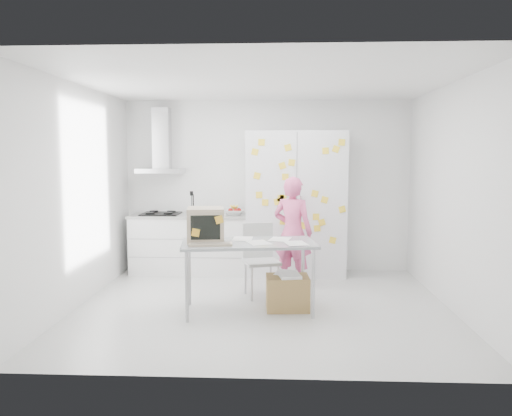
{
  "coord_description": "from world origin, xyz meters",
  "views": [
    {
      "loc": [
        0.2,
        -5.95,
        1.84
      ],
      "look_at": [
        -0.12,
        0.71,
        1.13
      ],
      "focal_mm": 35.0,
      "sensor_mm": 36.0,
      "label": 1
    }
  ],
  "objects_px": {
    "person": "(293,232)",
    "desk": "(221,233)",
    "chair": "(260,255)",
    "cardboard_box": "(287,292)"
  },
  "relations": [
    {
      "from": "person",
      "to": "desk",
      "type": "relative_size",
      "value": 0.95
    },
    {
      "from": "cardboard_box",
      "to": "desk",
      "type": "bearing_deg",
      "value": -171.83
    },
    {
      "from": "person",
      "to": "chair",
      "type": "relative_size",
      "value": 1.64
    },
    {
      "from": "chair",
      "to": "cardboard_box",
      "type": "xyz_separation_m",
      "value": [
        0.35,
        -0.59,
        -0.33
      ]
    },
    {
      "from": "person",
      "to": "chair",
      "type": "distance_m",
      "value": 0.66
    },
    {
      "from": "person",
      "to": "cardboard_box",
      "type": "bearing_deg",
      "value": 109.21
    },
    {
      "from": "chair",
      "to": "desk",
      "type": "bearing_deg",
      "value": -137.86
    },
    {
      "from": "chair",
      "to": "cardboard_box",
      "type": "bearing_deg",
      "value": -76.1
    },
    {
      "from": "desk",
      "to": "person",
      "type": "bearing_deg",
      "value": 44.92
    },
    {
      "from": "chair",
      "to": "cardboard_box",
      "type": "height_order",
      "value": "chair"
    }
  ]
}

